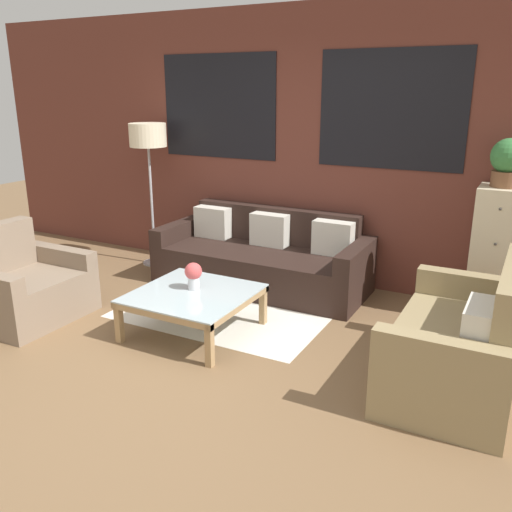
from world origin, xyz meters
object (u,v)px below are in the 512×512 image
at_px(coffee_table, 193,298).
at_px(drawer_cabinet, 495,255).
at_px(armchair_corner, 26,288).
at_px(settee_vintage, 462,346).
at_px(flower_vase, 193,274).
at_px(floor_lamp, 148,141).
at_px(potted_plant, 508,161).
at_px(couch_dark, 263,260).

height_order(coffee_table, drawer_cabinet, drawer_cabinet).
bearing_deg(armchair_corner, settee_vintage, 8.89).
bearing_deg(flower_vase, floor_lamp, 138.08).
height_order(settee_vintage, potted_plant, potted_plant).
distance_m(armchair_corner, coffee_table, 1.58).
xyz_separation_m(couch_dark, armchair_corner, (-1.51, -1.73, -0.01)).
distance_m(coffee_table, drawer_cabinet, 2.66).
bearing_deg(drawer_cabinet, potted_plant, 90.00).
xyz_separation_m(coffee_table, floor_lamp, (-1.49, 1.37, 1.11)).
relative_size(settee_vintage, drawer_cabinet, 1.19).
height_order(settee_vintage, floor_lamp, floor_lamp).
bearing_deg(couch_dark, flower_vase, -91.23).
relative_size(armchair_corner, drawer_cabinet, 0.79).
distance_m(potted_plant, flower_vase, 2.79).
bearing_deg(potted_plant, settee_vintage, -92.54).
bearing_deg(floor_lamp, settee_vintage, -18.85).
bearing_deg(potted_plant, flower_vase, -147.03).
bearing_deg(potted_plant, coffee_table, -145.36).
distance_m(floor_lamp, drawer_cabinet, 3.76).
height_order(drawer_cabinet, flower_vase, drawer_cabinet).
distance_m(settee_vintage, coffee_table, 2.12).
relative_size(couch_dark, coffee_table, 2.31).
height_order(armchair_corner, potted_plant, potted_plant).
relative_size(coffee_table, potted_plant, 2.33).
height_order(drawer_cabinet, potted_plant, potted_plant).
distance_m(couch_dark, potted_plant, 2.47).
bearing_deg(coffee_table, couch_dark, 90.42).
bearing_deg(couch_dark, drawer_cabinet, 5.20).
bearing_deg(armchair_corner, flower_vase, 18.47).
xyz_separation_m(coffee_table, potted_plant, (2.18, 1.51, 1.10)).
bearing_deg(potted_plant, drawer_cabinet, -90.00).
height_order(coffee_table, flower_vase, flower_vase).
height_order(couch_dark, potted_plant, potted_plant).
bearing_deg(potted_plant, couch_dark, -174.80).
distance_m(settee_vintage, floor_lamp, 3.97).
xyz_separation_m(floor_lamp, potted_plant, (3.67, 0.13, -0.01)).
distance_m(armchair_corner, drawer_cabinet, 4.19).
height_order(floor_lamp, drawer_cabinet, floor_lamp).
bearing_deg(coffee_table, flower_vase, 117.89).
xyz_separation_m(drawer_cabinet, potted_plant, (0.00, 0.00, 0.81)).
xyz_separation_m(armchair_corner, floor_lamp, (0.03, 1.80, 1.15)).
bearing_deg(flower_vase, coffee_table, -62.11).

